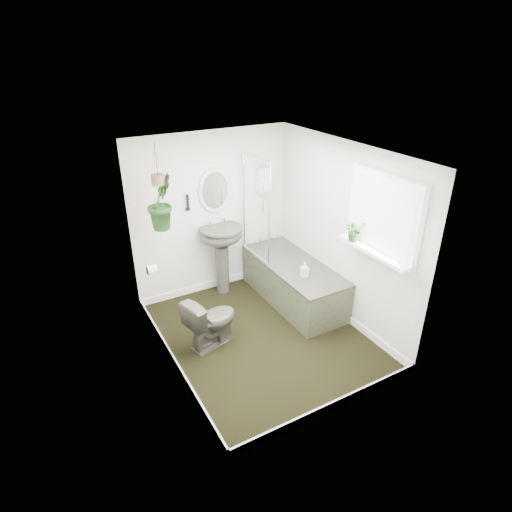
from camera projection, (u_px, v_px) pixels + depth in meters
floor at (262, 336)px, 5.38m from camera, size 2.30×2.80×0.02m
ceiling at (263, 151)px, 4.33m from camera, size 2.30×2.80×0.02m
wall_back at (212, 214)px, 5.95m from camera, size 2.30×0.02×2.30m
wall_front at (343, 315)px, 3.76m from camera, size 2.30×0.02×2.30m
wall_left at (164, 278)px, 4.35m from camera, size 0.02×2.80×2.30m
wall_right at (342, 233)px, 5.36m from camera, size 0.02×2.80×2.30m
skirting at (262, 332)px, 5.35m from camera, size 2.30×2.80×0.10m
bathtub at (294, 282)px, 5.98m from camera, size 0.72×1.72×0.58m
bath_screen at (256, 209)px, 5.77m from camera, size 0.04×0.72×1.40m
shower_box at (264, 179)px, 6.07m from camera, size 0.20×0.10×0.35m
oval_mirror at (215, 190)px, 5.78m from camera, size 0.46×0.03×0.62m
wall_sconce at (188, 202)px, 5.65m from camera, size 0.04×0.04×0.22m
toilet_roll_holder at (152, 270)px, 5.03m from camera, size 0.11×0.11×0.11m
window_recess at (384, 215)px, 4.56m from camera, size 0.08×1.00×0.90m
window_sill at (374, 251)px, 4.72m from camera, size 0.18×1.00×0.04m
window_blinds at (381, 215)px, 4.54m from camera, size 0.01×0.86×0.76m
toilet at (212, 321)px, 5.09m from camera, size 0.72×0.53×0.66m
pedestal_sink at (222, 260)px, 6.11m from camera, size 0.62×0.54×1.02m
sill_plant at (355, 231)px, 4.87m from camera, size 0.26×0.24×0.25m
hanging_plant at (161, 202)px, 5.06m from camera, size 0.46×0.47×0.66m
soap_bottle at (304, 270)px, 5.49m from camera, size 0.11×0.11×0.20m
hanging_pot at (158, 180)px, 4.93m from camera, size 0.16×0.16×0.12m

